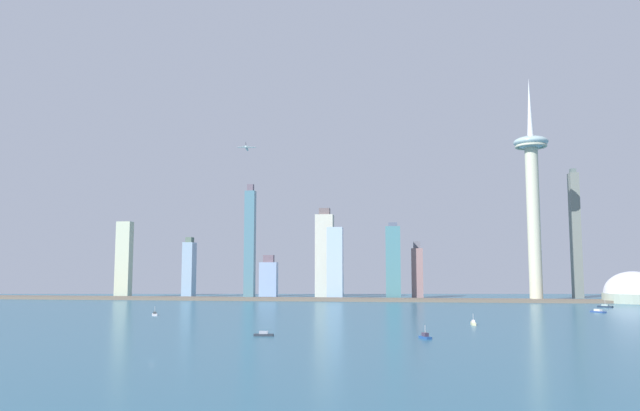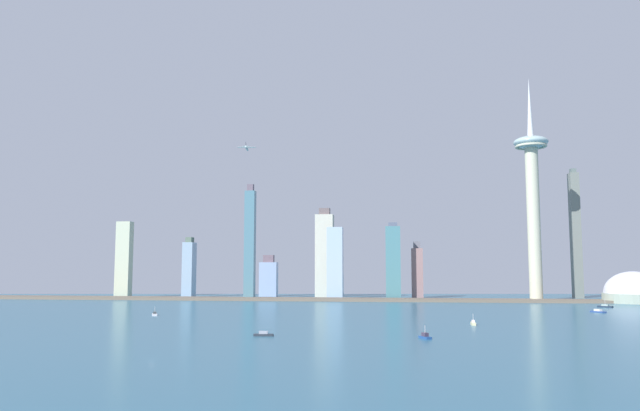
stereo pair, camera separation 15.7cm
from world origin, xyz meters
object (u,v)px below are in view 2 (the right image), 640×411
at_px(skyscraper_5, 417,272).
at_px(airplane, 247,148).
at_px(boat_0, 598,311).
at_px(boat_7, 605,306).
at_px(skyscraper_6, 576,234).
at_px(boat_5, 425,336).
at_px(stadium_dome, 634,294).
at_px(skyscraper_0, 393,262).
at_px(boat_1, 264,334).
at_px(skyscraper_4, 189,269).
at_px(boat_6, 473,323).
at_px(skyscraper_1, 325,254).
at_px(skyscraper_3, 250,243).
at_px(skyscraper_2, 269,278).
at_px(observation_tower, 532,185).
at_px(skyscraper_7, 335,263).
at_px(skyscraper_8, 124,259).
at_px(boat_4, 155,314).

distance_m(skyscraper_5, airplane, 295.78).
height_order(boat_0, boat_7, boat_7).
bearing_deg(skyscraper_6, boat_5, -113.97).
bearing_deg(stadium_dome, skyscraper_0, 171.73).
bearing_deg(boat_1, skyscraper_0, -103.14).
bearing_deg(stadium_dome, skyscraper_4, 173.58).
bearing_deg(boat_7, boat_6, 89.17).
bearing_deg(airplane, skyscraper_4, 52.21).
distance_m(skyscraper_1, skyscraper_6, 362.20).
bearing_deg(skyscraper_3, skyscraper_2, 84.19).
bearing_deg(skyscraper_3, skyscraper_0, 5.77).
bearing_deg(observation_tower, skyscraper_5, 162.25).
xyz_separation_m(skyscraper_3, skyscraper_7, (115.53, 29.38, -26.73)).
distance_m(skyscraper_1, skyscraper_3, 122.33).
bearing_deg(boat_5, stadium_dome, 119.67).
bearing_deg(skyscraper_1, skyscraper_0, -28.93).
xyz_separation_m(skyscraper_4, boat_5, (322.68, -484.60, -40.25)).
bearing_deg(skyscraper_0, skyscraper_1, 151.07).
bearing_deg(boat_5, skyscraper_0, 155.54).
height_order(skyscraper_0, boat_6, skyscraper_0).
bearing_deg(skyscraper_5, boat_0, -56.55).
bearing_deg(boat_7, stadium_dome, -89.03).
xyz_separation_m(skyscraper_3, skyscraper_6, (455.67, 88.57, 14.20)).
bearing_deg(skyscraper_2, skyscraper_7, -26.73).
height_order(boat_0, boat_6, boat_6).
xyz_separation_m(skyscraper_0, skyscraper_4, (-298.88, 24.02, -9.13)).
xyz_separation_m(boat_1, boat_5, (99.88, -0.17, 0.13)).
relative_size(skyscraper_0, skyscraper_1, 0.80).
height_order(skyscraper_8, airplane, airplane).
distance_m(skyscraper_0, boat_4, 378.88).
bearing_deg(observation_tower, boat_1, -120.38).
relative_size(skyscraper_0, skyscraper_5, 1.31).
distance_m(skyscraper_2, skyscraper_8, 212.54).
height_order(skyscraper_7, skyscraper_8, skyscraper_8).
height_order(skyscraper_6, skyscraper_8, skyscraper_6).
distance_m(skyscraper_4, boat_0, 554.07).
bearing_deg(skyscraper_8, observation_tower, -1.74).
height_order(skyscraper_6, airplane, airplane).
bearing_deg(skyscraper_6, boat_1, -122.36).
xyz_separation_m(observation_tower, skyscraper_7, (-264.80, 26.65, -101.20)).
bearing_deg(skyscraper_1, airplane, -137.98).
relative_size(skyscraper_8, boat_5, 10.36).
distance_m(stadium_dome, boat_4, 571.42).
relative_size(observation_tower, airplane, 11.45).
bearing_deg(airplane, stadium_dome, -99.57).
relative_size(skyscraper_6, skyscraper_8, 1.69).
distance_m(skyscraper_4, boat_7, 554.36).
xyz_separation_m(skyscraper_5, boat_7, (196.79, -168.93, -35.78)).
xyz_separation_m(boat_6, boat_7, (166.81, 230.16, -0.31)).
relative_size(observation_tower, skyscraper_6, 1.60).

